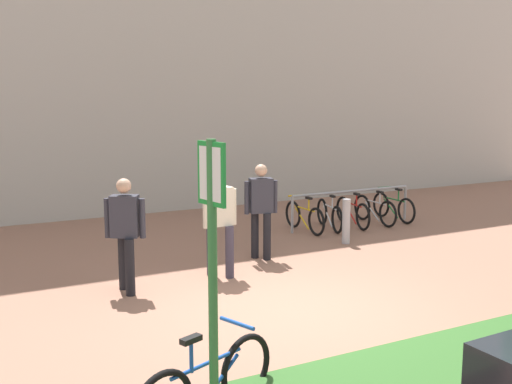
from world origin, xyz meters
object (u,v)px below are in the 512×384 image
at_px(bike_at_sign, 207,384).
at_px(person_suited_navy, 125,228).
at_px(parking_sign_post, 212,247).
at_px(bollard_steel, 346,221).
at_px(person_shirt_white, 220,217).
at_px(person_suited_dark, 261,205).
at_px(bike_rack_cluster, 352,211).

height_order(bike_at_sign, person_suited_navy, person_suited_navy).
bearing_deg(parking_sign_post, bollard_steel, 45.11).
xyz_separation_m(bollard_steel, person_shirt_white, (-3.14, -0.88, 0.53)).
distance_m(bollard_steel, person_shirt_white, 3.31).
distance_m(person_suited_dark, person_suited_navy, 2.77).
relative_size(bike_rack_cluster, person_suited_dark, 1.87).
height_order(parking_sign_post, person_suited_dark, parking_sign_post).
height_order(bike_rack_cluster, person_suited_navy, person_suited_navy).
height_order(parking_sign_post, bollard_steel, parking_sign_post).
height_order(bollard_steel, person_suited_dark, person_suited_dark).
bearing_deg(bollard_steel, parking_sign_post, -134.89).
distance_m(person_shirt_white, person_suited_navy, 1.57).
distance_m(bike_at_sign, person_shirt_white, 4.48).
bearing_deg(person_suited_navy, bike_at_sign, -95.15).
xyz_separation_m(bollard_steel, person_suited_navy, (-4.71, -0.97, 0.53)).
bearing_deg(bike_at_sign, person_shirt_white, 64.35).
bearing_deg(bollard_steel, person_shirt_white, -164.29).
height_order(bollard_steel, person_shirt_white, person_shirt_white).
relative_size(bike_rack_cluster, person_suited_navy, 1.87).
distance_m(bike_rack_cluster, bollard_steel, 1.70).
bearing_deg(person_shirt_white, person_suited_navy, -176.76).
distance_m(parking_sign_post, person_suited_navy, 4.22).
relative_size(bollard_steel, person_shirt_white, 0.52).
bearing_deg(bike_rack_cluster, person_shirt_white, -152.80).
distance_m(bollard_steel, person_suited_dark, 2.12).
bearing_deg(person_suited_navy, bollard_steel, 11.66).
bearing_deg(person_suited_dark, person_suited_navy, -164.43).
bearing_deg(person_suited_navy, parking_sign_post, -95.38).
relative_size(person_shirt_white, person_suited_navy, 1.00).
bearing_deg(bollard_steel, bike_at_sign, -136.03).
relative_size(parking_sign_post, bollard_steel, 2.84).
xyz_separation_m(bike_rack_cluster, person_suited_dark, (-3.14, -1.53, 0.64)).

